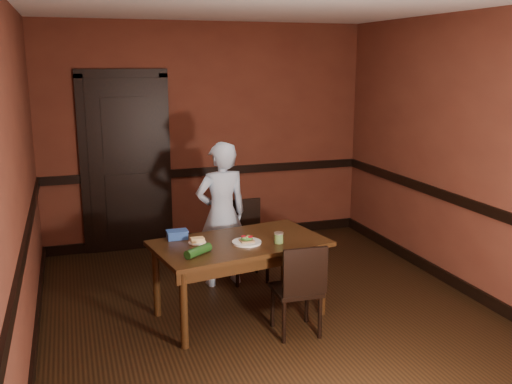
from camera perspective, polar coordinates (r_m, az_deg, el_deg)
floor at (r=5.32m, az=1.21°, el=-11.90°), size 4.00×4.50×0.01m
ceiling at (r=4.85m, az=1.37°, el=18.42°), size 4.00×4.50×0.01m
wall_back at (r=7.05m, az=-4.88°, el=5.69°), size 4.00×0.02×2.70m
wall_front at (r=2.95m, az=16.12°, el=-5.13°), size 4.00×0.02×2.70m
wall_left at (r=4.65m, az=-22.63°, el=0.94°), size 0.02×4.50×2.70m
wall_right at (r=5.88m, az=20.01°, el=3.50°), size 0.02×4.50×2.70m
dado_back at (r=7.10m, az=-4.78°, el=2.07°), size 4.00×0.03×0.10m
dado_left at (r=4.76m, az=-21.98°, el=-4.36°), size 0.03×4.50×0.10m
dado_right at (r=5.96m, az=19.56°, el=-0.78°), size 0.03×4.50×0.10m
baseboard_back at (r=7.31m, az=-4.66°, el=-4.41°), size 4.00×0.03×0.12m
baseboard_left at (r=5.06m, az=-21.15°, el=-13.49°), size 0.03×4.50×0.12m
baseboard_right at (r=6.20m, az=18.97°, el=-8.34°), size 0.03×4.50×0.12m
door at (r=6.89m, az=-12.89°, el=3.07°), size 1.05×0.07×2.20m
dining_table at (r=5.13m, az=-1.64°, el=-8.65°), size 1.60×1.07×0.69m
chair_far at (r=5.92m, az=-0.87°, el=-5.00°), size 0.39×0.39×0.83m
chair_near at (r=4.82m, az=4.03°, el=-9.53°), size 0.39×0.39×0.80m
person at (r=5.74m, az=-3.46°, el=-2.24°), size 0.57×0.41×1.47m
sandwich_plate at (r=4.96m, az=-0.93°, el=-4.95°), size 0.25×0.25×0.06m
sauce_jar at (r=4.96m, az=2.29°, el=-4.59°), size 0.08×0.08×0.10m
cheese_saucer at (r=4.99m, az=-5.89°, el=-4.89°), size 0.15×0.15×0.05m
food_tub at (r=5.12m, az=-7.89°, el=-4.24°), size 0.19×0.13×0.08m
wrapped_veg at (r=4.68m, az=-5.80°, el=-5.89°), size 0.26×0.22×0.07m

